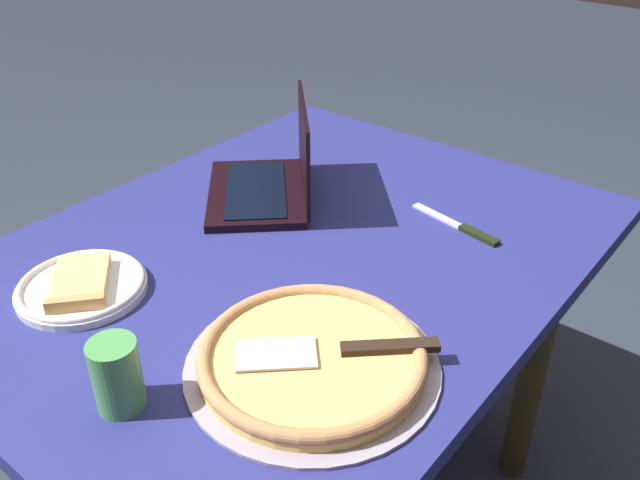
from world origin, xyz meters
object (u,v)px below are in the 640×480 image
laptop (272,178)px  pizza_tray (313,358)px  pizza_plate (81,286)px  drink_cup (117,374)px  table_knife (463,228)px  dining_table (294,283)px

laptop → pizza_tray: 0.56m
pizza_plate → pizza_tray: 0.45m
pizza_plate → drink_cup: drink_cup is taller
pizza_plate → table_knife: (0.62, -0.41, -0.01)m
dining_table → table_knife: size_ratio=5.78×
dining_table → pizza_plate: pizza_plate is taller
pizza_tray → table_knife: pizza_tray is taller
dining_table → laptop: bearing=53.0°
pizza_tray → dining_table: bearing=45.6°
dining_table → drink_cup: 0.50m
table_knife → pizza_tray: bearing=-177.5°
pizza_plate → drink_cup: (-0.12, -0.28, 0.04)m
dining_table → pizza_tray: 0.36m
dining_table → table_knife: bearing=-39.9°
laptop → drink_cup: size_ratio=3.41×
dining_table → laptop: size_ratio=3.35×
dining_table → drink_cup: (-0.47, -0.09, 0.14)m
laptop → drink_cup: laptop is taller
pizza_tray → laptop: bearing=48.5°
table_knife → laptop: bearing=108.8°
dining_table → drink_cup: size_ratio=11.45×
laptop → drink_cup: bearing=-156.5°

